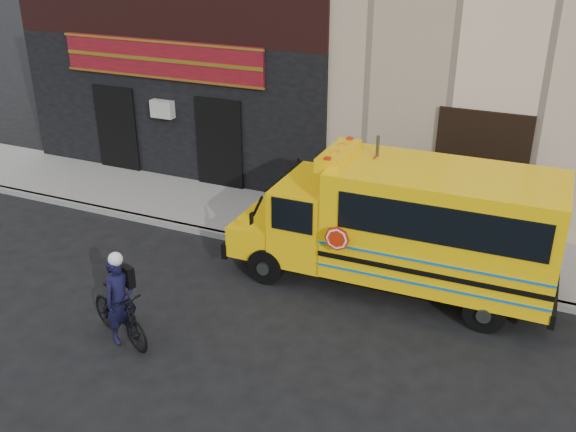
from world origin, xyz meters
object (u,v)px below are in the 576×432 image
Objects in this scene: cyclist at (121,302)px; bicycle at (119,314)px; school_bus at (409,224)px; sign_pole at (374,200)px.

bicycle is at bearing 92.83° from cyclist.
school_bus is 3.82× the size of bicycle.
bicycle is (-3.49, -4.35, -1.21)m from sign_pole.
cyclist reaches higher than bicycle.
school_bus is at bearing -21.01° from sign_pole.
sign_pole is 5.62m from cyclist.
sign_pole is 5.71m from bicycle.
cyclist is (-3.40, -4.38, -0.90)m from sign_pole.
sign_pole reaches higher than cyclist.
cyclist is at bearing -127.78° from sign_pole.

